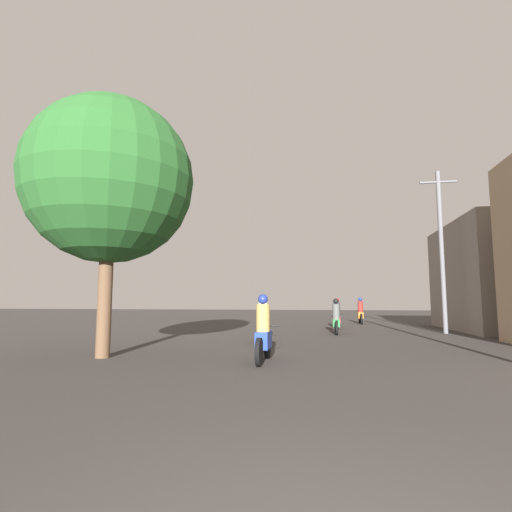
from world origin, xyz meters
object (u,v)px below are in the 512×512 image
street_tree (110,181)px  motorcycle_blue (263,335)px  motorcycle_green (336,320)px  motorcycle_red (337,316)px  motorcycle_yellow (263,323)px  utility_pole_far (441,247)px  motorcycle_orange (360,313)px  building_right_far (508,276)px

street_tree → motorcycle_blue: bearing=-0.2°
motorcycle_green → motorcycle_red: bearing=87.0°
motorcycle_blue → motorcycle_yellow: motorcycle_yellow is taller
motorcycle_green → motorcycle_red: size_ratio=0.97×
motorcycle_blue → utility_pole_far: size_ratio=0.26×
motorcycle_orange → motorcycle_blue: bearing=-96.3°
motorcycle_orange → building_right_far: 8.35m
motorcycle_green → building_right_far: size_ratio=0.25×
motorcycle_blue → utility_pole_far: (6.66, 9.45, 3.20)m
building_right_far → utility_pole_far: bearing=-148.2°
motorcycle_yellow → motorcycle_red: motorcycle_yellow is taller
utility_pole_far → motorcycle_orange: bearing=113.9°
motorcycle_blue → street_tree: (-4.15, 0.01, 3.98)m
motorcycle_blue → building_right_far: size_ratio=0.25×
motorcycle_yellow → building_right_far: size_ratio=0.27×
building_right_far → motorcycle_blue: bearing=-131.2°
motorcycle_green → street_tree: bearing=-126.5°
motorcycle_green → street_tree: 11.12m
motorcycle_green → motorcycle_yellow: bearing=-122.7°
utility_pole_far → street_tree: (-10.81, -9.44, 0.78)m
utility_pole_far → street_tree: size_ratio=1.07×
motorcycle_blue → utility_pole_far: bearing=61.7°
motorcycle_yellow → street_tree: size_ratio=0.31×
motorcycle_blue → motorcycle_orange: bearing=84.4°
motorcycle_orange → utility_pole_far: 8.19m
motorcycle_orange → street_tree: bearing=-109.3°
motorcycle_blue → building_right_far: (10.22, 11.65, 1.99)m
motorcycle_blue → street_tree: 5.75m
building_right_far → street_tree: bearing=-141.0°
motorcycle_green → utility_pole_far: 5.82m
building_right_far → street_tree: (-14.36, -11.64, 1.99)m
motorcycle_blue → motorcycle_yellow: 4.35m
motorcycle_blue → motorcycle_yellow: (-0.67, 4.30, 0.01)m
motorcycle_blue → motorcycle_red: (2.05, 11.98, -0.03)m
building_right_far → utility_pole_far: size_ratio=1.07×
motorcycle_yellow → street_tree: bearing=-131.0°
motorcycle_yellow → motorcycle_green: size_ratio=1.07×
motorcycle_green → utility_pole_far: utility_pole_far is taller
building_right_far → motorcycle_red: bearing=177.7°
motorcycle_yellow → building_right_far: (10.89, 7.36, 1.97)m
motorcycle_green → motorcycle_orange: motorcycle_orange is taller
motorcycle_red → motorcycle_orange: 4.63m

